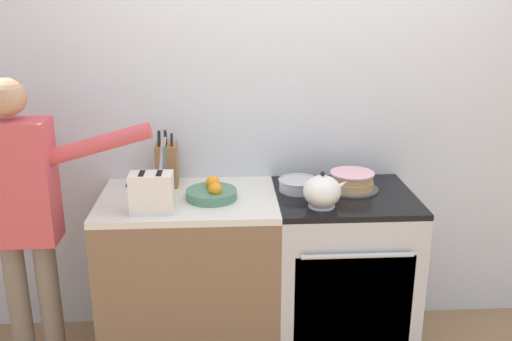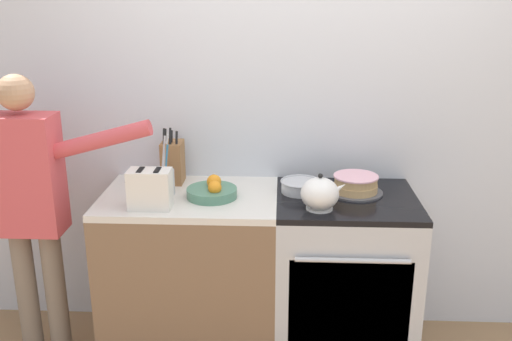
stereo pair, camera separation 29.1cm
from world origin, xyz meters
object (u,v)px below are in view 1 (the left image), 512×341
Objects in this scene: mixing_bowl at (298,185)px; person_baker at (24,207)px; fruit_bowl at (212,193)px; toaster at (152,193)px; stove_range at (341,272)px; tea_kettle at (322,192)px; utensil_crock at (163,183)px; knife_block at (167,164)px; layer_cake at (352,181)px.

person_baker is at bearing -172.37° from mixing_bowl.
toaster is (-0.29, -0.16, 0.07)m from fruit_bowl.
stove_range is at bearing 10.86° from toaster.
toaster is (-0.84, -0.02, 0.02)m from tea_kettle.
utensil_crock is at bearing 7.53° from person_baker.
knife_block is 1.01× the size of utensil_crock.
mixing_bowl is (-0.09, 0.24, -0.05)m from tea_kettle.
fruit_bowl is (-0.55, 0.14, -0.05)m from tea_kettle.
mixing_bowl is 0.72m from utensil_crock.
tea_kettle is 0.88m from knife_block.
knife_block reaches higher than stove_range.
mixing_bowl is 0.82× the size of fruit_bowl.
utensil_crock reaches higher than stove_range.
fruit_bowl is at bearing -172.67° from layer_cake.
knife_block is 0.35m from fruit_bowl.
layer_cake is 0.91× the size of utensil_crock.
layer_cake is at bearing 55.10° from stove_range.
layer_cake is at bearing -7.56° from knife_block.
mixing_bowl is at bearing 163.88° from stove_range.
toaster reaches higher than stove_range.
mixing_bowl is (-0.29, -0.00, -0.01)m from layer_cake.
fruit_bowl is 0.17× the size of person_baker.
mixing_bowl is at bearing 4.84° from utensil_crock.
knife_block is (-0.95, 0.20, 0.58)m from stove_range.
fruit_bowl reaches higher than stove_range.
mixing_bowl is at bearing 110.41° from tea_kettle.
toaster is at bearing -169.14° from stove_range.
mixing_bowl is 0.14× the size of person_baker.
layer_cake is at bearing 3.35° from person_baker.
knife_block is 0.40m from toaster.
mixing_bowl is at bearing -179.74° from layer_cake.
tea_kettle is 1.03× the size of toaster.
layer_cake is 0.90× the size of knife_block.
toaster is (-0.04, -0.20, 0.02)m from utensil_crock.
knife_block is at bearing 154.90° from tea_kettle.
layer_cake is (0.05, 0.07, 0.51)m from stove_range.
tea_kettle reaches higher than layer_cake.
mixing_bowl is 0.96× the size of toaster.
knife_block is (-0.71, 0.13, 0.09)m from mixing_bowl.
knife_block is at bearing 169.29° from mixing_bowl.
fruit_bowl is 0.34m from toaster.
layer_cake is 0.29m from mixing_bowl.
tea_kettle reaches higher than fruit_bowl.
person_baker is at bearing 173.44° from toaster.
fruit_bowl is 1.17× the size of toaster.
tea_kettle is at bearing -130.04° from layer_cake.
layer_cake reaches higher than mixing_bowl.
toaster is at bearing -100.02° from utensil_crock.
mixing_bowl is at bearing 11.69° from fruit_bowl.
layer_cake is at bearing 14.10° from toaster.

